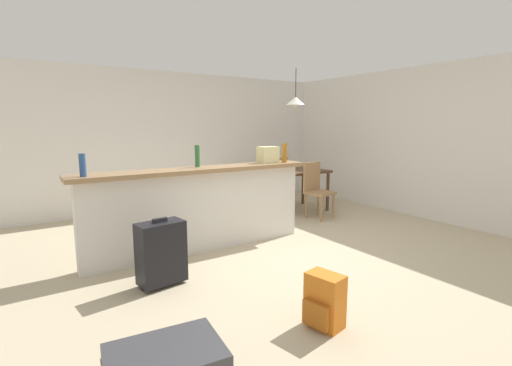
{
  "coord_description": "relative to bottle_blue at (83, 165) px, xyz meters",
  "views": [
    {
      "loc": [
        -2.59,
        -3.51,
        1.54
      ],
      "look_at": [
        0.15,
        0.66,
        0.74
      ],
      "focal_mm": 25.44,
      "sensor_mm": 36.0,
      "label": 1
    }
  ],
  "objects": [
    {
      "name": "dining_chair_near_partition",
      "position": [
        3.59,
        0.5,
        -0.63
      ],
      "size": [
        0.45,
        0.45,
        0.93
      ],
      "color": "#9E754C",
      "rests_on": "ground_plane"
    },
    {
      "name": "ground_plane",
      "position": [
        2.07,
        -0.42,
        -1.17
      ],
      "size": [
        13.0,
        13.0,
        0.05
      ],
      "primitive_type": "cube",
      "color": "#BCAD8E"
    },
    {
      "name": "dining_table",
      "position": [
        3.61,
        1.08,
        -0.5
      ],
      "size": [
        1.1,
        0.8,
        0.74
      ],
      "color": "#4C331E",
      "rests_on": "ground_plane"
    },
    {
      "name": "dining_chair_far_side",
      "position": [
        3.62,
        1.66,
        -0.63
      ],
      "size": [
        0.41,
        0.41,
        0.93
      ],
      "color": "#9E754C",
      "rests_on": "ground_plane"
    },
    {
      "name": "bar_countertop",
      "position": [
        1.29,
        0.06,
        -0.14
      ],
      "size": [
        2.96,
        0.4,
        0.05
      ],
      "primitive_type": "cube",
      "color": "#93704C",
      "rests_on": "partition_half_wall"
    },
    {
      "name": "bottle_amber",
      "position": [
        2.54,
        0.02,
        0.02
      ],
      "size": [
        0.07,
        0.07,
        0.26
      ],
      "primitive_type": "cylinder",
      "color": "#9E661E",
      "rests_on": "bar_countertop"
    },
    {
      "name": "pendant_lamp",
      "position": [
        3.57,
        1.05,
        0.8
      ],
      "size": [
        0.34,
        0.34,
        0.66
      ],
      "color": "black"
    },
    {
      "name": "suitcase_upright_black",
      "position": [
        0.55,
        -0.64,
        -0.82
      ],
      "size": [
        0.47,
        0.29,
        0.67
      ],
      "color": "black",
      "rests_on": "ground_plane"
    },
    {
      "name": "wall_right",
      "position": [
        5.12,
        -0.12,
        0.1
      ],
      "size": [
        0.1,
        6.0,
        2.5
      ],
      "primitive_type": "cube",
      "color": "silver",
      "rests_on": "ground_plane"
    },
    {
      "name": "bottle_blue",
      "position": [
        0.0,
        0.0,
        0.0
      ],
      "size": [
        0.06,
        0.06,
        0.23
      ],
      "primitive_type": "cylinder",
      "color": "#284C89",
      "rests_on": "bar_countertop"
    },
    {
      "name": "grocery_bag",
      "position": [
        2.31,
        0.09,
        -0.01
      ],
      "size": [
        0.26,
        0.18,
        0.22
      ],
      "primitive_type": "cube",
      "color": "beige",
      "rests_on": "bar_countertop"
    },
    {
      "name": "backpack_orange",
      "position": [
        1.34,
        -2.05,
        -0.95
      ],
      "size": [
        0.29,
        0.31,
        0.42
      ],
      "color": "orange",
      "rests_on": "ground_plane"
    },
    {
      "name": "wall_back",
      "position": [
        2.07,
        2.63,
        0.1
      ],
      "size": [
        6.6,
        0.1,
        2.5
      ],
      "primitive_type": "cube",
      "color": "silver",
      "rests_on": "ground_plane"
    },
    {
      "name": "bottle_green",
      "position": [
        1.3,
        0.15,
        0.02
      ],
      "size": [
        0.06,
        0.06,
        0.27
      ],
      "primitive_type": "cylinder",
      "color": "#2D6B38",
      "rests_on": "bar_countertop"
    },
    {
      "name": "partition_half_wall",
      "position": [
        1.29,
        0.06,
        -0.66
      ],
      "size": [
        2.8,
        0.2,
        0.98
      ],
      "primitive_type": "cube",
      "color": "silver",
      "rests_on": "ground_plane"
    }
  ]
}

